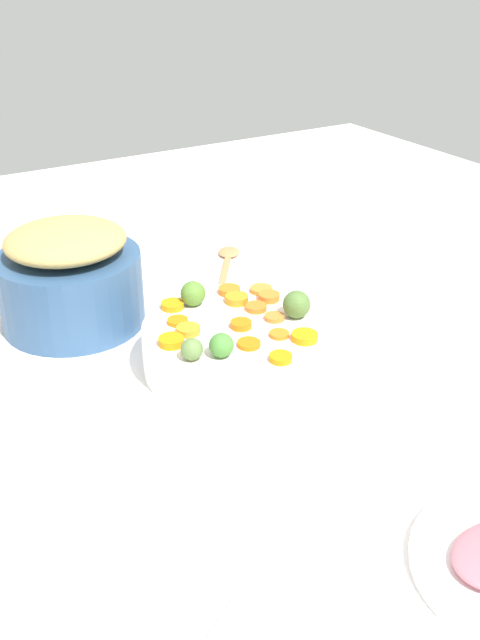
# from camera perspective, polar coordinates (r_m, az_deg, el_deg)

# --- Properties ---
(tabletop) EXTENTS (2.40, 2.40, 0.02)m
(tabletop) POSITION_cam_1_polar(r_m,az_deg,el_deg) (1.10, -0.95, -4.46)
(tabletop) COLOR white
(tabletop) RESTS_ON ground
(serving_bowl_carrots) EXTENTS (0.29, 0.29, 0.07)m
(serving_bowl_carrots) POSITION_cam_1_polar(r_m,az_deg,el_deg) (1.08, -0.00, -2.17)
(serving_bowl_carrots) COLOR white
(serving_bowl_carrots) RESTS_ON tabletop
(metal_pot) EXTENTS (0.24, 0.24, 0.13)m
(metal_pot) POSITION_cam_1_polar(r_m,az_deg,el_deg) (1.23, -13.44, 2.43)
(metal_pot) COLOR #2E4F77
(metal_pot) RESTS_ON tabletop
(stuffing_mound) EXTENTS (0.20, 0.20, 0.05)m
(stuffing_mound) POSITION_cam_1_polar(r_m,az_deg,el_deg) (1.19, -13.91, 6.27)
(stuffing_mound) COLOR tan
(stuffing_mound) RESTS_ON metal_pot
(carrot_slice_0) EXTENTS (0.04, 0.04, 0.01)m
(carrot_slice_0) POSITION_cam_1_polar(r_m,az_deg,el_deg) (1.03, 3.18, -1.16)
(carrot_slice_0) COLOR orange
(carrot_slice_0) RESTS_ON serving_bowl_carrots
(carrot_slice_1) EXTENTS (0.04, 0.04, 0.01)m
(carrot_slice_1) POSITION_cam_1_polar(r_m,az_deg,el_deg) (0.97, 3.30, -3.06)
(carrot_slice_1) COLOR orange
(carrot_slice_1) RESTS_ON serving_bowl_carrots
(carrot_slice_2) EXTENTS (0.04, 0.04, 0.01)m
(carrot_slice_2) POSITION_cam_1_polar(r_m,az_deg,el_deg) (1.16, 1.73, 2.47)
(carrot_slice_2) COLOR orange
(carrot_slice_2) RESTS_ON serving_bowl_carrots
(carrot_slice_3) EXTENTS (0.04, 0.04, 0.01)m
(carrot_slice_3) POSITION_cam_1_polar(r_m,az_deg,el_deg) (1.01, 0.78, -1.92)
(carrot_slice_3) COLOR orange
(carrot_slice_3) RESTS_ON serving_bowl_carrots
(carrot_slice_4) EXTENTS (0.04, 0.04, 0.01)m
(carrot_slice_4) POSITION_cam_1_polar(r_m,az_deg,el_deg) (1.08, 2.79, 0.22)
(carrot_slice_4) COLOR orange
(carrot_slice_4) RESTS_ON serving_bowl_carrots
(carrot_slice_5) EXTENTS (0.05, 0.05, 0.01)m
(carrot_slice_5) POSITION_cam_1_polar(r_m,az_deg,el_deg) (1.01, -5.52, -1.75)
(carrot_slice_5) COLOR orange
(carrot_slice_5) RESTS_ON serving_bowl_carrots
(carrot_slice_6) EXTENTS (0.05, 0.05, 0.01)m
(carrot_slice_6) POSITION_cam_1_polar(r_m,az_deg,el_deg) (1.16, -0.86, 2.40)
(carrot_slice_6) COLOR orange
(carrot_slice_6) RESTS_ON serving_bowl_carrots
(carrot_slice_7) EXTENTS (0.04, 0.04, 0.01)m
(carrot_slice_7) POSITION_cam_1_polar(r_m,az_deg,el_deg) (1.02, 5.23, -1.35)
(carrot_slice_7) COLOR orange
(carrot_slice_7) RESTS_ON serving_bowl_carrots
(carrot_slice_8) EXTENTS (0.04, 0.04, 0.01)m
(carrot_slice_8) POSITION_cam_1_polar(r_m,az_deg,el_deg) (1.07, -5.06, -0.09)
(carrot_slice_8) COLOR orange
(carrot_slice_8) RESTS_ON serving_bowl_carrots
(carrot_slice_9) EXTENTS (0.05, 0.05, 0.01)m
(carrot_slice_9) POSITION_cam_1_polar(r_m,az_deg,el_deg) (1.11, -5.47, 1.19)
(carrot_slice_9) COLOR orange
(carrot_slice_9) RESTS_ON serving_bowl_carrots
(carrot_slice_10) EXTENTS (0.05, 0.05, 0.01)m
(carrot_slice_10) POSITION_cam_1_polar(r_m,az_deg,el_deg) (1.12, 4.76, 1.39)
(carrot_slice_10) COLOR orange
(carrot_slice_10) RESTS_ON serving_bowl_carrots
(carrot_slice_11) EXTENTS (0.04, 0.04, 0.01)m
(carrot_slice_11) POSITION_cam_1_polar(r_m,az_deg,el_deg) (1.05, 0.09, -0.36)
(carrot_slice_11) COLOR orange
(carrot_slice_11) RESTS_ON serving_bowl_carrots
(carrot_slice_12) EXTENTS (0.05, 0.05, 0.01)m
(carrot_slice_12) POSITION_cam_1_polar(r_m,az_deg,el_deg) (1.04, -4.20, -0.80)
(carrot_slice_12) COLOR orange
(carrot_slice_12) RESTS_ON serving_bowl_carrots
(carrot_slice_13) EXTENTS (0.05, 0.05, 0.01)m
(carrot_slice_13) POSITION_cam_1_polar(r_m,az_deg,el_deg) (1.10, 1.30, 1.02)
(carrot_slice_13) COLOR orange
(carrot_slice_13) RESTS_ON serving_bowl_carrots
(carrot_slice_14) EXTENTS (0.05, 0.05, 0.01)m
(carrot_slice_14) POSITION_cam_1_polar(r_m,az_deg,el_deg) (1.14, 2.35, 1.89)
(carrot_slice_14) COLOR orange
(carrot_slice_14) RESTS_ON serving_bowl_carrots
(carrot_slice_15) EXTENTS (0.05, 0.05, 0.01)m
(carrot_slice_15) POSITION_cam_1_polar(r_m,az_deg,el_deg) (1.13, -0.27, 1.71)
(carrot_slice_15) COLOR orange
(carrot_slice_15) RESTS_ON serving_bowl_carrots
(brussels_sprout_0) EXTENTS (0.03, 0.03, 0.03)m
(brussels_sprout_0) POSITION_cam_1_polar(r_m,az_deg,el_deg) (0.98, -1.51, -2.05)
(brussels_sprout_0) COLOR #458033
(brussels_sprout_0) RESTS_ON serving_bowl_carrots
(brussels_sprout_1) EXTENTS (0.04, 0.04, 0.04)m
(brussels_sprout_1) POSITION_cam_1_polar(r_m,az_deg,el_deg) (1.08, 4.59, 1.27)
(brussels_sprout_1) COLOR #4D6E32
(brussels_sprout_1) RESTS_ON serving_bowl_carrots
(brussels_sprout_2) EXTENTS (0.03, 0.03, 0.03)m
(brussels_sprout_2) POSITION_cam_1_polar(r_m,az_deg,el_deg) (0.97, -3.91, -2.37)
(brussels_sprout_2) COLOR #5A793F
(brussels_sprout_2) RESTS_ON serving_bowl_carrots
(brussels_sprout_3) EXTENTS (0.04, 0.04, 0.04)m
(brussels_sprout_3) POSITION_cam_1_polar(r_m,az_deg,el_deg) (1.11, -3.81, 2.14)
(brussels_sprout_3) COLOR #517C2D
(brussels_sprout_3) RESTS_ON serving_bowl_carrots
(wooden_spoon) EXTENTS (0.26, 0.19, 0.01)m
(wooden_spoon) POSITION_cam_1_polar(r_m,az_deg,el_deg) (1.43, -1.11, 4.49)
(wooden_spoon) COLOR #B37A49
(wooden_spoon) RESTS_ON tabletop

